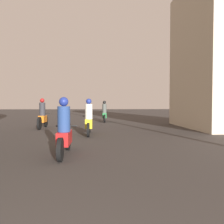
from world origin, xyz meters
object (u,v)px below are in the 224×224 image
motorcycle_orange (43,116)px  building_right_near (222,55)px  motorcycle_yellow (89,120)px  motorcycle_red (64,132)px  motorcycle_green (104,113)px

motorcycle_orange → building_right_near: building_right_near is taller
motorcycle_yellow → building_right_near: size_ratio=0.24×
motorcycle_red → motorcycle_yellow: 3.89m
motorcycle_orange → motorcycle_green: size_ratio=1.14×
motorcycle_yellow → building_right_near: bearing=25.2°
motorcycle_orange → motorcycle_green: bearing=40.1°
motorcycle_yellow → motorcycle_green: 6.99m
motorcycle_yellow → motorcycle_orange: size_ratio=0.96×
motorcycle_red → motorcycle_orange: 6.95m
motorcycle_yellow → motorcycle_green: (0.91, 6.93, 0.01)m
building_right_near → motorcycle_green: bearing=145.6°
motorcycle_yellow → motorcycle_green: size_ratio=1.09×
motorcycle_red → motorcycle_green: 10.88m
motorcycle_yellow → motorcycle_orange: motorcycle_orange is taller
building_right_near → motorcycle_yellow: bearing=-161.8°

